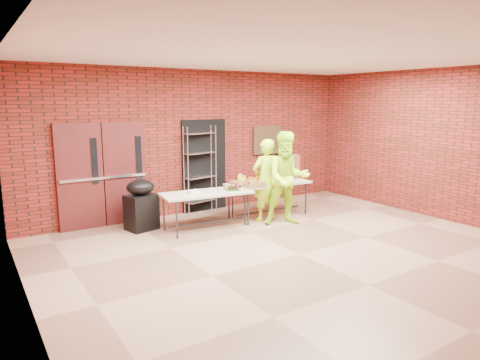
# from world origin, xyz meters

# --- Properties ---
(room) EXTENTS (8.08, 7.08, 3.28)m
(room) POSITION_xyz_m (0.00, 0.00, 1.60)
(room) COLOR brown
(room) RESTS_ON ground
(double_doors) EXTENTS (1.78, 0.12, 2.10)m
(double_doors) POSITION_xyz_m (-2.20, 3.44, 1.05)
(double_doors) COLOR #451513
(double_doors) RESTS_ON room
(dark_doorway) EXTENTS (1.10, 0.06, 2.10)m
(dark_doorway) POSITION_xyz_m (0.10, 3.46, 1.05)
(dark_doorway) COLOR black
(dark_doorway) RESTS_ON room
(bronze_plaque) EXTENTS (0.85, 0.04, 0.70)m
(bronze_plaque) POSITION_xyz_m (1.90, 3.45, 1.55)
(bronze_plaque) COLOR #432E1B
(bronze_plaque) RESTS_ON room
(wire_rack) EXTENTS (0.76, 0.38, 1.97)m
(wire_rack) POSITION_xyz_m (-0.08, 3.32, 0.99)
(wire_rack) COLOR silver
(wire_rack) RESTS_ON room
(table_left) EXTENTS (1.86, 0.95, 0.73)m
(table_left) POSITION_xyz_m (-0.55, 2.16, 0.67)
(table_left) COLOR tan
(table_left) RESTS_ON room
(table_right) EXTENTS (1.88, 0.84, 0.76)m
(table_right) POSITION_xyz_m (1.01, 2.21, 0.70)
(table_right) COLOR tan
(table_right) RESTS_ON room
(basket_bananas) EXTENTS (0.42, 0.32, 0.13)m
(basket_bananas) POSITION_xyz_m (0.30, 2.20, 0.82)
(basket_bananas) COLOR olive
(basket_bananas) RESTS_ON table_right
(basket_oranges) EXTENTS (0.45, 0.35, 0.14)m
(basket_oranges) POSITION_xyz_m (0.73, 2.22, 0.82)
(basket_oranges) COLOR olive
(basket_oranges) RESTS_ON table_right
(basket_apples) EXTENTS (0.42, 0.33, 0.13)m
(basket_apples) POSITION_xyz_m (0.45, 2.01, 0.82)
(basket_apples) COLOR olive
(basket_apples) RESTS_ON table_right
(muffin_tray) EXTENTS (0.39, 0.39, 0.10)m
(muffin_tray) POSITION_xyz_m (0.04, 2.11, 0.78)
(muffin_tray) COLOR #165517
(muffin_tray) RESTS_ON table_left
(napkin_box) EXTENTS (0.20, 0.13, 0.07)m
(napkin_box) POSITION_xyz_m (-0.81, 2.21, 0.77)
(napkin_box) COLOR silver
(napkin_box) RESTS_ON table_left
(coffee_dispenser) EXTENTS (0.41, 0.37, 0.54)m
(coffee_dispenser) POSITION_xyz_m (1.68, 2.38, 1.03)
(coffee_dispenser) COLOR brown
(coffee_dispenser) RESTS_ON table_right
(cup_stack_front) EXTENTS (0.08, 0.08, 0.23)m
(cup_stack_front) POSITION_xyz_m (1.27, 2.10, 0.88)
(cup_stack_front) COLOR silver
(cup_stack_front) RESTS_ON table_right
(cup_stack_mid) EXTENTS (0.08, 0.08, 0.24)m
(cup_stack_mid) POSITION_xyz_m (1.37, 2.07, 0.88)
(cup_stack_mid) COLOR silver
(cup_stack_mid) RESTS_ON table_right
(cup_stack_back) EXTENTS (0.07, 0.07, 0.21)m
(cup_stack_back) POSITION_xyz_m (1.31, 2.27, 0.87)
(cup_stack_back) COLOR silver
(cup_stack_back) RESTS_ON table_right
(covered_grill) EXTENTS (0.64, 0.57, 1.01)m
(covered_grill) POSITION_xyz_m (-1.68, 2.78, 0.50)
(covered_grill) COLOR black
(covered_grill) RESTS_ON room
(volunteer_woman) EXTENTS (0.63, 0.42, 1.74)m
(volunteer_woman) POSITION_xyz_m (0.76, 1.99, 0.87)
(volunteer_woman) COLOR #B2F01A
(volunteer_woman) RESTS_ON room
(volunteer_man) EXTENTS (1.14, 1.03, 1.91)m
(volunteer_man) POSITION_xyz_m (0.97, 1.53, 0.96)
(volunteer_man) COLOR #B2F01A
(volunteer_man) RESTS_ON room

